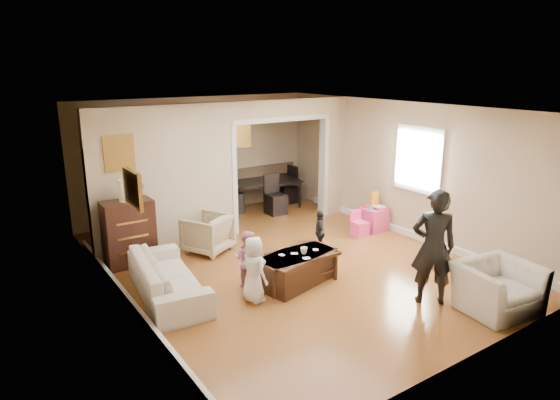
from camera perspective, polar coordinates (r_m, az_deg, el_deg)
floor at (r=8.38m, az=0.77°, el=-7.24°), size 7.00×7.00×0.00m
partition_left at (r=8.90m, az=-13.23°, el=2.51°), size 2.75×0.18×2.60m
partition_right at (r=10.84m, az=6.15°, el=5.13°), size 0.55×0.18×2.60m
partition_header at (r=9.86m, az=0.10°, el=10.79°), size 2.22×0.18×0.35m
window_pane at (r=9.44m, az=16.03°, el=4.61°), size 0.03×0.95×1.10m
framed_art_partition at (r=8.45m, az=-18.45°, el=5.25°), size 0.45×0.03×0.55m
framed_art_sofa_wall at (r=6.16m, az=-16.99°, el=1.28°), size 0.03×0.55×0.40m
framed_art_alcove at (r=11.33m, az=-4.60°, el=7.67°), size 0.45×0.03×0.55m
sofa at (r=7.28m, az=-13.09°, el=-8.79°), size 1.05×2.11×0.59m
armchair_back at (r=8.79m, az=-8.53°, el=-3.92°), size 0.99×1.00×0.68m
armchair_front at (r=7.31m, az=24.18°, el=-9.40°), size 1.14×1.03×0.66m
dresser at (r=8.46m, az=-17.36°, el=-3.74°), size 0.81×0.45×1.11m
table_lamp at (r=8.25m, az=-17.77°, el=1.09°), size 0.22×0.22×0.36m
potted_plant at (r=8.32m, az=-16.43°, el=1.01°), size 0.25×0.22×0.28m
coffee_table at (r=7.52m, az=1.97°, el=-8.05°), size 1.37×0.91×0.47m
coffee_cup at (r=7.43m, az=2.84°, el=-5.98°), size 0.13×0.13×0.10m
play_table at (r=10.04m, az=10.88°, el=-2.20°), size 0.51×0.51×0.46m
cereal_box at (r=10.08m, az=11.08°, el=0.12°), size 0.20×0.08×0.30m
cyan_cup at (r=9.86m, az=10.75°, el=-0.87°), size 0.08×0.08×0.08m
toy_block at (r=9.97m, az=9.98°, el=-0.75°), size 0.10×0.09×0.05m
play_bowl at (r=9.92m, az=11.65°, el=-0.90°), size 0.24×0.24×0.06m
dining_table at (r=11.41m, az=-2.31°, el=0.73°), size 2.03×1.39×0.65m
adult_person at (r=7.03m, az=17.63°, el=-5.30°), size 0.72×0.69×1.66m
child_kneel_a at (r=6.88m, az=-3.07°, el=-8.17°), size 0.34×0.49×0.96m
child_kneel_b at (r=7.32m, az=-3.89°, el=-6.97°), size 0.52×0.55×0.89m
child_toddler at (r=8.61m, az=4.72°, el=-3.78°), size 0.44×0.50×0.81m
craft_papers at (r=7.45m, az=2.48°, el=-6.31°), size 0.66×0.44×0.00m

